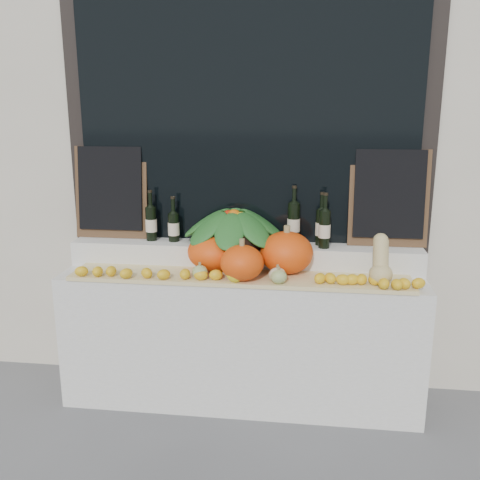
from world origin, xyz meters
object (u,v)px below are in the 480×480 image
(pumpkin_right, at_px, (286,253))
(wine_bottle_tall, at_px, (294,223))
(butternut_squash, at_px, (381,263))
(produce_bowl, at_px, (234,227))
(pumpkin_left, at_px, (214,252))

(pumpkin_right, relative_size, wine_bottle_tall, 0.86)
(pumpkin_right, xyz_separation_m, wine_bottle_tall, (0.03, 0.22, 0.14))
(wine_bottle_tall, bearing_deg, pumpkin_right, -99.06)
(butternut_squash, bearing_deg, wine_bottle_tall, 146.90)
(produce_bowl, bearing_deg, pumpkin_left, -125.42)
(pumpkin_right, height_order, produce_bowl, produce_bowl)
(pumpkin_right, xyz_separation_m, produce_bowl, (-0.35, 0.16, 0.12))
(pumpkin_right, relative_size, produce_bowl, 0.46)
(produce_bowl, distance_m, wine_bottle_tall, 0.39)
(pumpkin_right, distance_m, wine_bottle_tall, 0.26)
(produce_bowl, bearing_deg, butternut_squash, -17.45)
(pumpkin_right, bearing_deg, produce_bowl, 155.16)
(pumpkin_left, relative_size, pumpkin_right, 1.03)
(pumpkin_left, distance_m, butternut_squash, 1.03)
(produce_bowl, height_order, wine_bottle_tall, wine_bottle_tall)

